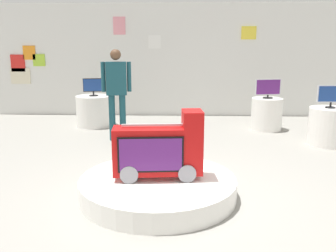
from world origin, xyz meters
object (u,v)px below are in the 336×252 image
object	(u,v)px
novelty_firetruck_tv	(159,151)
tv_on_right_rear	(332,95)
main_display_pedestal	(158,187)
display_pedestal_left_rear	(267,114)
display_pedestal_center_rear	(94,111)
tv_on_left_rear	(268,88)
tv_on_center_rear	(93,86)
shopper_browsing_near_truck	(117,88)
display_pedestal_right_rear	(328,126)

from	to	relation	value
novelty_firetruck_tv	tv_on_right_rear	world-z (taller)	tv_on_right_rear
main_display_pedestal	novelty_firetruck_tv	world-z (taller)	novelty_firetruck_tv
display_pedestal_left_rear	display_pedestal_center_rear	xyz separation A→B (m)	(-3.82, 0.23, 0.00)
tv_on_left_rear	tv_on_center_rear	distance (m)	3.83
main_display_pedestal	tv_on_center_rear	bearing A→B (deg)	113.59
tv_on_left_rear	shopper_browsing_near_truck	xyz separation A→B (m)	(-3.08, -1.00, 0.11)
main_display_pedestal	display_pedestal_right_rear	distance (m)	3.85
main_display_pedestal	display_pedestal_right_rear	bearing A→B (deg)	39.18
display_pedestal_center_rear	shopper_browsing_near_truck	size ratio (longest dim) A/B	0.46
display_pedestal_center_rear	tv_on_center_rear	world-z (taller)	tv_on_center_rear
shopper_browsing_near_truck	tv_on_right_rear	bearing A→B (deg)	-2.97
novelty_firetruck_tv	tv_on_center_rear	size ratio (longest dim) A/B	2.44
novelty_firetruck_tv	display_pedestal_center_rear	world-z (taller)	novelty_firetruck_tv
display_pedestal_left_rear	display_pedestal_center_rear	bearing A→B (deg)	176.51
display_pedestal_center_rear	main_display_pedestal	bearing A→B (deg)	-66.45
display_pedestal_left_rear	shopper_browsing_near_truck	size ratio (longest dim) A/B	0.40
display_pedestal_center_rear	display_pedestal_right_rear	size ratio (longest dim) A/B	1.13
novelty_firetruck_tv	display_pedestal_left_rear	world-z (taller)	novelty_firetruck_tv
display_pedestal_center_rear	tv_on_right_rear	bearing A→B (deg)	-17.14
main_display_pedestal	novelty_firetruck_tv	xyz separation A→B (m)	(0.02, -0.01, 0.45)
display_pedestal_center_rear	shopper_browsing_near_truck	distance (m)	1.59
display_pedestal_center_rear	tv_on_right_rear	xyz separation A→B (m)	(4.66, -1.44, 0.58)
display_pedestal_center_rear	shopper_browsing_near_truck	world-z (taller)	shopper_browsing_near_truck
display_pedestal_right_rear	tv_on_right_rear	bearing A→B (deg)	-94.28
tv_on_center_rear	shopper_browsing_near_truck	bearing A→B (deg)	-58.75
display_pedestal_right_rear	shopper_browsing_near_truck	bearing A→B (deg)	177.09
novelty_firetruck_tv	shopper_browsing_near_truck	world-z (taller)	shopper_browsing_near_truck
tv_on_left_rear	main_display_pedestal	bearing A→B (deg)	-120.52
main_display_pedestal	display_pedestal_center_rear	size ratio (longest dim) A/B	2.35
display_pedestal_right_rear	tv_on_right_rear	size ratio (longest dim) A/B	1.35
novelty_firetruck_tv	display_pedestal_right_rear	distance (m)	3.84
display_pedestal_right_rear	shopper_browsing_near_truck	world-z (taller)	shopper_browsing_near_truck
main_display_pedestal	display_pedestal_left_rear	world-z (taller)	display_pedestal_left_rear
shopper_browsing_near_truck	display_pedestal_right_rear	bearing A→B (deg)	-2.91
tv_on_left_rear	tv_on_right_rear	size ratio (longest dim) A/B	1.08
tv_on_right_rear	display_pedestal_left_rear	bearing A→B (deg)	124.92
main_display_pedestal	tv_on_center_rear	size ratio (longest dim) A/B	4.28
display_pedestal_center_rear	display_pedestal_right_rear	xyz separation A→B (m)	(4.66, -1.43, 0.00)
display_pedestal_center_rear	tv_on_right_rear	size ratio (longest dim) A/B	1.51
display_pedestal_left_rear	tv_on_left_rear	distance (m)	0.56
display_pedestal_left_rear	tv_on_right_rear	bearing A→B (deg)	-55.08
tv_on_center_rear	shopper_browsing_near_truck	distance (m)	1.44
display_pedestal_left_rear	display_pedestal_center_rear	world-z (taller)	same
tv_on_left_rear	shopper_browsing_near_truck	world-z (taller)	shopper_browsing_near_truck
display_pedestal_left_rear	tv_on_center_rear	distance (m)	3.87
display_pedestal_right_rear	main_display_pedestal	bearing A→B (deg)	-140.82
display_pedestal_right_rear	tv_on_right_rear	world-z (taller)	tv_on_right_rear
shopper_browsing_near_truck	display_pedestal_left_rear	bearing A→B (deg)	18.04
tv_on_left_rear	display_pedestal_center_rear	distance (m)	3.87
tv_on_left_rear	tv_on_right_rear	bearing A→B (deg)	-54.96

